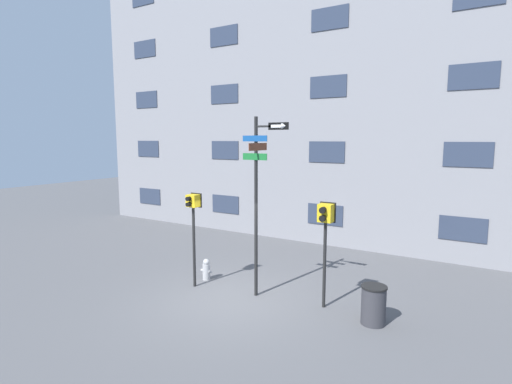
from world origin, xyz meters
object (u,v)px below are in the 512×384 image
object	(u,v)px
pedestrian_signal_right	(325,225)
fire_hydrant	(206,270)
trash_bin	(373,305)
pedestrian_signal_left	(193,215)
street_sign_pole	(258,191)

from	to	relation	value
pedestrian_signal_right	fire_hydrant	size ratio (longest dim) A/B	4.17
fire_hydrant	trash_bin	bearing A→B (deg)	-3.18
pedestrian_signal_left	fire_hydrant	world-z (taller)	pedestrian_signal_left
street_sign_pole	pedestrian_signal_right	size ratio (longest dim) A/B	1.79
trash_bin	pedestrian_signal_left	bearing A→B (deg)	-176.25
street_sign_pole	trash_bin	distance (m)	3.88
pedestrian_signal_left	trash_bin	xyz separation A→B (m)	(4.96, 0.32, -1.62)
pedestrian_signal_right	pedestrian_signal_left	bearing A→B (deg)	-170.93
pedestrian_signal_left	pedestrian_signal_right	xyz separation A→B (m)	(3.66, 0.58, 0.02)
pedestrian_signal_right	trash_bin	bearing A→B (deg)	-11.33
street_sign_pole	pedestrian_signal_right	bearing A→B (deg)	7.70
pedestrian_signal_left	fire_hydrant	distance (m)	1.87
pedestrian_signal_right	fire_hydrant	xyz separation A→B (m)	(-3.72, 0.02, -1.79)
pedestrian_signal_left	pedestrian_signal_right	size ratio (longest dim) A/B	1.01
pedestrian_signal_left	trash_bin	distance (m)	5.23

